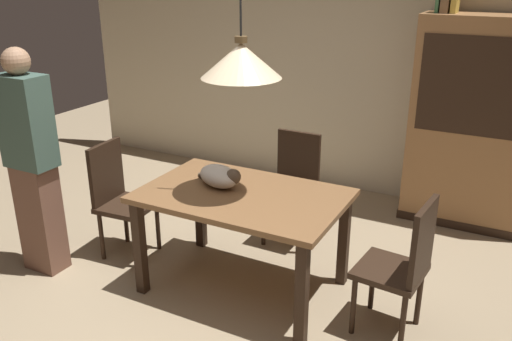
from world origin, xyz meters
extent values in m
plane|color=#998466|center=(0.00, 0.00, 0.00)|extent=(10.00, 10.00, 0.00)
cube|color=beige|center=(0.00, 2.65, 1.45)|extent=(6.40, 0.10, 2.90)
cube|color=brown|center=(0.00, 0.42, 0.73)|extent=(1.40, 0.90, 0.04)
cube|color=black|center=(-0.62, 0.03, 0.35)|extent=(0.07, 0.07, 0.71)
cube|color=black|center=(0.62, 0.03, 0.35)|extent=(0.07, 0.07, 0.71)
cube|color=black|center=(-0.62, 0.81, 0.35)|extent=(0.07, 0.07, 0.71)
cube|color=black|center=(0.62, 0.81, 0.35)|extent=(0.07, 0.07, 0.71)
cube|color=black|center=(1.05, 0.42, 0.43)|extent=(0.44, 0.44, 0.04)
cube|color=black|center=(1.23, 0.40, 0.69)|extent=(0.07, 0.38, 0.48)
cylinder|color=black|center=(0.91, 0.59, 0.21)|extent=(0.04, 0.04, 0.41)
cylinder|color=black|center=(0.88, 0.27, 0.21)|extent=(0.04, 0.04, 0.41)
cylinder|color=black|center=(1.23, 0.56, 0.21)|extent=(0.04, 0.04, 0.41)
cylinder|color=black|center=(1.20, 0.24, 0.21)|extent=(0.04, 0.04, 0.41)
cube|color=black|center=(0.00, 1.22, 0.43)|extent=(0.40, 0.40, 0.04)
cube|color=black|center=(0.00, 1.40, 0.69)|extent=(0.38, 0.04, 0.48)
cylinder|color=black|center=(-0.16, 1.06, 0.21)|extent=(0.04, 0.04, 0.41)
cylinder|color=black|center=(0.16, 1.05, 0.21)|extent=(0.04, 0.04, 0.41)
cylinder|color=black|center=(-0.16, 1.38, 0.21)|extent=(0.04, 0.04, 0.41)
cylinder|color=black|center=(0.16, 1.37, 0.21)|extent=(0.04, 0.04, 0.41)
cube|color=black|center=(-1.05, 0.42, 0.43)|extent=(0.43, 0.43, 0.04)
cube|color=black|center=(-1.23, 0.40, 0.69)|extent=(0.06, 0.38, 0.48)
cylinder|color=black|center=(-0.88, 0.27, 0.21)|extent=(0.04, 0.04, 0.41)
cylinder|color=black|center=(-0.90, 0.59, 0.21)|extent=(0.04, 0.04, 0.41)
cylinder|color=black|center=(-1.20, 0.24, 0.21)|extent=(0.04, 0.04, 0.41)
cylinder|color=black|center=(-1.22, 0.56, 0.21)|extent=(0.04, 0.04, 0.41)
ellipsoid|color=beige|center=(-0.21, 0.45, 0.82)|extent=(0.40, 0.33, 0.15)
sphere|color=brown|center=(-0.08, 0.43, 0.85)|extent=(0.11, 0.11, 0.11)
cylinder|color=brown|center=(-0.33, 0.51, 0.78)|extent=(0.18, 0.04, 0.04)
cone|color=beige|center=(0.00, 0.42, 1.66)|extent=(0.52, 0.52, 0.22)
cylinder|color=#513D23|center=(0.00, 0.42, 1.79)|extent=(0.08, 0.08, 0.04)
cube|color=olive|center=(1.28, 2.32, 0.93)|extent=(1.10, 0.44, 1.85)
cube|color=black|center=(1.28, 2.10, 1.29)|extent=(0.97, 0.01, 0.81)
cube|color=black|center=(1.28, 2.32, 0.04)|extent=(1.12, 0.45, 0.08)
cube|color=gold|center=(0.97, 2.32, 1.94)|extent=(0.04, 0.20, 0.18)
cube|color=brown|center=(-1.50, -0.05, 0.42)|extent=(0.30, 0.20, 0.85)
cube|color=#3D564C|center=(-1.50, -0.05, 1.18)|extent=(0.36, 0.22, 0.67)
sphere|color=#A37A5B|center=(-1.50, -0.05, 1.61)|extent=(0.19, 0.19, 0.19)
camera|label=1|loc=(1.66, -2.55, 2.22)|focal=37.63mm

